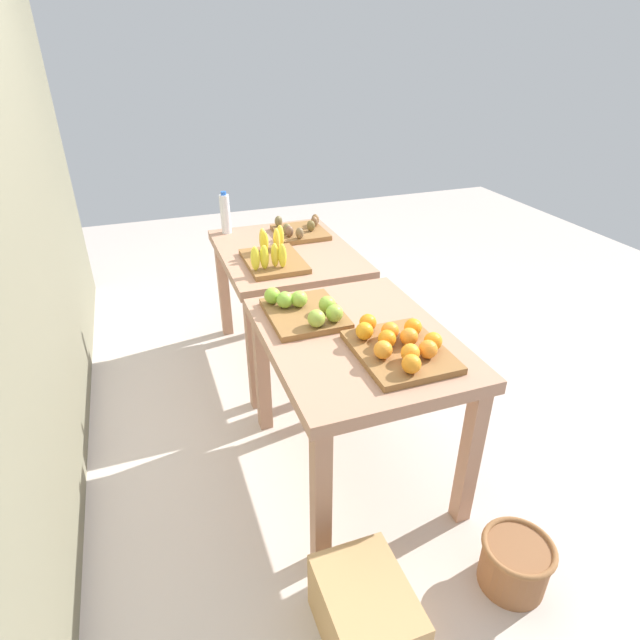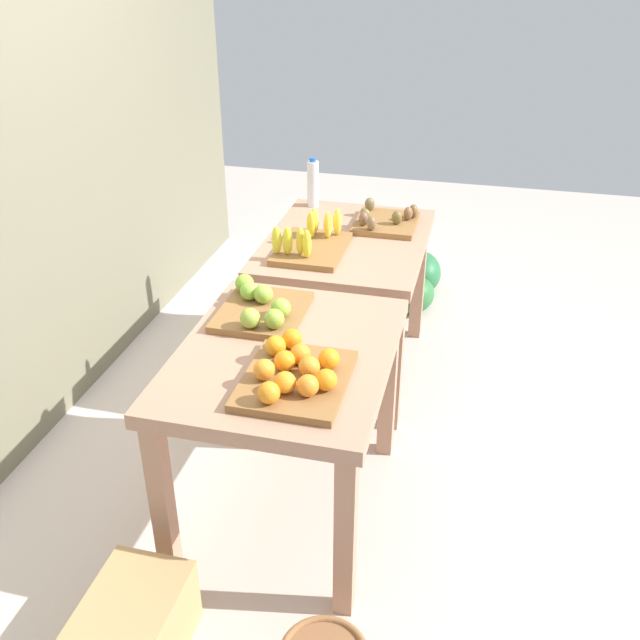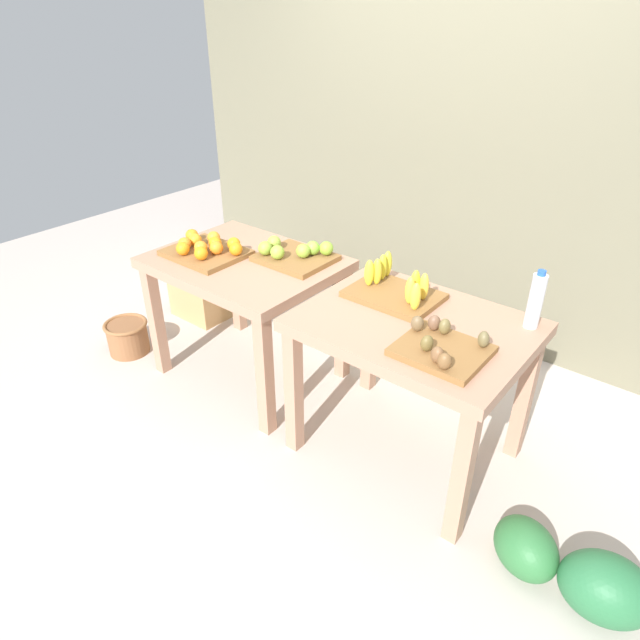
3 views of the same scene
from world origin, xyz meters
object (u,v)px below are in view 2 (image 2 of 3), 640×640
at_px(water_bottle, 313,183).
at_px(cardboard_produce_box, 135,627).
at_px(display_table_left, 286,376).
at_px(display_table_right, 346,259).
at_px(kiwi_bin, 385,221).
at_px(orange_bin, 295,373).
at_px(watermelon_pile, 418,281).
at_px(apple_bin, 261,307).
at_px(banana_crate, 310,243).

xyz_separation_m(water_bottle, cardboard_produce_box, (-2.36, 0.01, -0.78)).
relative_size(display_table_left, water_bottle, 3.74).
height_order(display_table_right, kiwi_bin, kiwi_bin).
distance_m(orange_bin, water_bottle, 1.80).
height_order(display_table_right, cardboard_produce_box, display_table_right).
relative_size(kiwi_bin, watermelon_pile, 0.53).
bearing_deg(apple_bin, kiwi_bin, -16.77).
bearing_deg(orange_bin, watermelon_pile, -4.96).
bearing_deg(apple_bin, display_table_left, -144.42).
distance_m(display_table_left, water_bottle, 1.59).
height_order(banana_crate, water_bottle, water_bottle).
xyz_separation_m(apple_bin, water_bottle, (1.31, 0.12, 0.09)).
height_order(display_table_left, water_bottle, water_bottle).
bearing_deg(apple_bin, orange_bin, -148.86).
height_order(orange_bin, watermelon_pile, orange_bin).
relative_size(display_table_left, apple_bin, 2.60).
xyz_separation_m(display_table_right, kiwi_bin, (0.22, -0.17, 0.15)).
bearing_deg(water_bottle, orange_bin, -167.67).
bearing_deg(banana_crate, kiwi_bin, -35.79).
bearing_deg(apple_bin, banana_crate, -2.52).
xyz_separation_m(display_table_right, water_bottle, (0.43, 0.29, 0.25)).
relative_size(banana_crate, watermelon_pile, 0.64).
distance_m(apple_bin, cardboard_produce_box, 1.26).
distance_m(orange_bin, kiwi_bin, 1.55).
bearing_deg(kiwi_bin, apple_bin, 163.23).
xyz_separation_m(orange_bin, water_bottle, (1.75, 0.38, 0.09)).
xyz_separation_m(display_table_left, cardboard_produce_box, (-0.82, 0.30, -0.53)).
distance_m(apple_bin, watermelon_pile, 2.02).
relative_size(banana_crate, water_bottle, 1.58).
bearing_deg(kiwi_bin, banana_crate, 144.21).
bearing_deg(orange_bin, cardboard_produce_box, 146.88).
relative_size(apple_bin, kiwi_bin, 1.09).
distance_m(display_table_right, orange_bin, 1.34).
height_order(display_table_left, watermelon_pile, display_table_left).
xyz_separation_m(display_table_left, water_bottle, (1.55, 0.29, 0.25)).
bearing_deg(cardboard_produce_box, display_table_right, -8.81).
height_order(display_table_right, apple_bin, apple_bin).
xyz_separation_m(display_table_left, watermelon_pile, (2.07, -0.30, -0.54)).
height_order(apple_bin, kiwi_bin, apple_bin).
xyz_separation_m(kiwi_bin, cardboard_produce_box, (-2.15, 0.47, -0.67)).
height_order(display_table_left, display_table_right, same).
bearing_deg(display_table_left, apple_bin, 35.58).
bearing_deg(water_bottle, watermelon_pile, -48.07).
distance_m(banana_crate, watermelon_pile, 1.42).
height_order(display_table_left, orange_bin, orange_bin).
bearing_deg(banana_crate, display_table_left, -171.48).
relative_size(watermelon_pile, cardboard_produce_box, 1.72).
xyz_separation_m(orange_bin, kiwi_bin, (1.54, -0.07, -0.01)).
height_order(apple_bin, water_bottle, water_bottle).
relative_size(display_table_right, watermelon_pile, 1.51).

